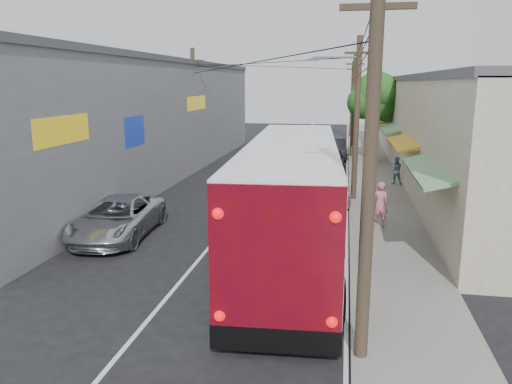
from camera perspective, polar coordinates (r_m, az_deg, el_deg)
ground at (r=14.10m, az=-10.54°, el=-12.25°), size 120.00×120.00×0.00m
sidewalk at (r=32.50m, az=13.21°, el=1.87°), size 3.00×80.00×0.12m
building_right at (r=34.62m, az=20.80°, el=7.19°), size 7.09×40.00×6.25m
building_left at (r=32.79m, az=-13.72°, el=8.27°), size 7.20×36.00×7.25m
utility_poles at (r=32.35m, az=7.49°, el=9.31°), size 11.80×45.28×8.00m
street_tree at (r=38.03m, az=13.69°, el=10.34°), size 4.40×4.00×6.60m
coach_bus at (r=16.91m, az=4.12°, el=-0.62°), size 3.77×13.74×3.92m
jeepney at (r=19.87m, az=-15.56°, el=-2.86°), size 2.88×5.58×1.50m
parked_suv at (r=25.47m, az=7.96°, el=0.81°), size 2.71×5.42×1.51m
parked_car_mid at (r=34.25m, az=8.59°, el=3.78°), size 1.99×4.56×1.53m
parked_car_far at (r=39.27m, az=8.92°, el=4.91°), size 2.14×4.95×1.59m
pedestrian_near at (r=20.65m, az=13.95°, el=-1.36°), size 0.72×0.52×1.84m
pedestrian_far at (r=29.64m, az=15.67°, el=2.42°), size 0.82×0.66×1.60m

